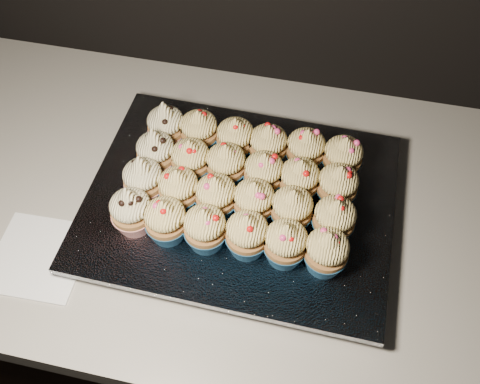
{
  "coord_description": "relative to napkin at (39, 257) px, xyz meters",
  "views": [
    {
      "loc": [
        0.07,
        1.2,
        1.62
      ],
      "look_at": [
        -0.03,
        1.68,
        0.95
      ],
      "focal_mm": 40.0,
      "sensor_mm": 36.0,
      "label": 1
    }
  ],
  "objects": [
    {
      "name": "foil_lining",
      "position": [
        0.28,
        0.15,
        0.03
      ],
      "size": [
        0.48,
        0.38,
        0.01
      ],
      "primitive_type": "cube",
      "rotation": [
        0.0,
        0.0,
        -0.02
      ],
      "color": "silver",
      "rests_on": "baking_tray"
    },
    {
      "name": "cupcake_10",
      "position": [
        0.36,
        0.12,
        0.07
      ],
      "size": [
        0.06,
        0.06,
        0.08
      ],
      "color": "#1A507D",
      "rests_on": "foil_lining"
    },
    {
      "name": "napkin",
      "position": [
        0.0,
        0.0,
        0.0
      ],
      "size": [
        0.14,
        0.14,
        0.0
      ],
      "primitive_type": "cube",
      "rotation": [
        0.0,
        0.0,
        0.04
      ],
      "color": "white",
      "rests_on": "worktop"
    },
    {
      "name": "cupcake_16",
      "position": [
        0.37,
        0.18,
        0.07
      ],
      "size": [
        0.06,
        0.06,
        0.08
      ],
      "color": "#1A507D",
      "rests_on": "foil_lining"
    },
    {
      "name": "cupcake_7",
      "position": [
        0.19,
        0.12,
        0.07
      ],
      "size": [
        0.06,
        0.06,
        0.08
      ],
      "color": "#1A507D",
      "rests_on": "foil_lining"
    },
    {
      "name": "cupcake_23",
      "position": [
        0.43,
        0.24,
        0.07
      ],
      "size": [
        0.06,
        0.06,
        0.08
      ],
      "color": "#1A507D",
      "rests_on": "foil_lining"
    },
    {
      "name": "cupcake_19",
      "position": [
        0.19,
        0.24,
        0.07
      ],
      "size": [
        0.06,
        0.06,
        0.08
      ],
      "color": "#1A507D",
      "rests_on": "foil_lining"
    },
    {
      "name": "cupcake_5",
      "position": [
        0.42,
        0.06,
        0.07
      ],
      "size": [
        0.06,
        0.06,
        0.08
      ],
      "color": "#1A507D",
      "rests_on": "foil_lining"
    },
    {
      "name": "cupcake_18",
      "position": [
        0.14,
        0.24,
        0.07
      ],
      "size": [
        0.06,
        0.06,
        0.1
      ],
      "color": "#A71717",
      "rests_on": "foil_lining"
    },
    {
      "name": "cupcake_21",
      "position": [
        0.31,
        0.24,
        0.07
      ],
      "size": [
        0.06,
        0.06,
        0.08
      ],
      "color": "#1A507D",
      "rests_on": "foil_lining"
    },
    {
      "name": "cupcake_6",
      "position": [
        0.14,
        0.13,
        0.07
      ],
      "size": [
        0.06,
        0.06,
        0.1
      ],
      "color": "#A71717",
      "rests_on": "foil_lining"
    },
    {
      "name": "cupcake_9",
      "position": [
        0.31,
        0.12,
        0.07
      ],
      "size": [
        0.06,
        0.06,
        0.08
      ],
      "color": "#1A507D",
      "rests_on": "foil_lining"
    },
    {
      "name": "cupcake_22",
      "position": [
        0.37,
        0.24,
        0.07
      ],
      "size": [
        0.06,
        0.06,
        0.08
      ],
      "color": "#1A507D",
      "rests_on": "foil_lining"
    },
    {
      "name": "cupcake_1",
      "position": [
        0.19,
        0.06,
        0.07
      ],
      "size": [
        0.06,
        0.06,
        0.08
      ],
      "color": "#1A507D",
      "rests_on": "foil_lining"
    },
    {
      "name": "baking_tray",
      "position": [
        0.28,
        0.15,
        0.01
      ],
      "size": [
        0.45,
        0.34,
        0.02
      ],
      "primitive_type": "cube",
      "rotation": [
        0.0,
        0.0,
        -0.02
      ],
      "color": "black",
      "rests_on": "worktop"
    },
    {
      "name": "cupcake_17",
      "position": [
        0.43,
        0.18,
        0.07
      ],
      "size": [
        0.06,
        0.06,
        0.08
      ],
      "color": "#1A507D",
      "rests_on": "foil_lining"
    },
    {
      "name": "cupcake_0",
      "position": [
        0.14,
        0.07,
        0.07
      ],
      "size": [
        0.06,
        0.06,
        0.1
      ],
      "color": "#A71717",
      "rests_on": "foil_lining"
    },
    {
      "name": "cupcake_11",
      "position": [
        0.43,
        0.12,
        0.07
      ],
      "size": [
        0.06,
        0.06,
        0.08
      ],
      "color": "#1A507D",
      "rests_on": "foil_lining"
    },
    {
      "name": "cupcake_20",
      "position": [
        0.25,
        0.24,
        0.07
      ],
      "size": [
        0.06,
        0.06,
        0.08
      ],
      "color": "#1A507D",
      "rests_on": "foil_lining"
    },
    {
      "name": "cupcake_2",
      "position": [
        0.25,
        0.06,
        0.07
      ],
      "size": [
        0.06,
        0.06,
        0.08
      ],
      "color": "#1A507D",
      "rests_on": "foil_lining"
    },
    {
      "name": "cupcake_14",
      "position": [
        0.25,
        0.18,
        0.07
      ],
      "size": [
        0.06,
        0.06,
        0.08
      ],
      "color": "#1A507D",
      "rests_on": "foil_lining"
    },
    {
      "name": "cabinet",
      "position": [
        0.31,
        0.17,
        -0.47
      ],
      "size": [
        2.4,
        0.6,
        0.86
      ],
      "primitive_type": "cube",
      "color": "black",
      "rests_on": "ground"
    },
    {
      "name": "cupcake_15",
      "position": [
        0.31,
        0.18,
        0.07
      ],
      "size": [
        0.06,
        0.06,
        0.08
      ],
      "color": "#1A507D",
      "rests_on": "foil_lining"
    },
    {
      "name": "cupcake_12",
      "position": [
        0.14,
        0.18,
        0.07
      ],
      "size": [
        0.06,
        0.06,
        0.1
      ],
      "color": "#A71717",
      "rests_on": "foil_lining"
    },
    {
      "name": "cupcake_3",
      "position": [
        0.31,
        0.07,
        0.07
      ],
      "size": [
        0.06,
        0.06,
        0.08
      ],
      "color": "#1A507D",
      "rests_on": "foil_lining"
    },
    {
      "name": "worktop",
      "position": [
        0.31,
        0.17,
        -0.02
      ],
      "size": [
        2.44,
        0.64,
        0.04
      ],
      "primitive_type": "cube",
      "color": "beige",
      "rests_on": "cabinet"
    },
    {
      "name": "cupcake_4",
      "position": [
        0.37,
        0.06,
        0.07
      ],
      "size": [
        0.06,
        0.06,
        0.08
      ],
      "color": "#1A507D",
      "rests_on": "foil_lining"
    },
    {
      "name": "cupcake_8",
      "position": [
        0.25,
        0.12,
        0.07
      ],
      "size": [
        0.06,
        0.06,
        0.08
      ],
      "color": "#1A507D",
      "rests_on": "foil_lining"
    },
    {
      "name": "cupcake_13",
      "position": [
        0.2,
        0.18,
        0.07
      ],
      "size": [
        0.06,
        0.06,
        0.08
      ],
      "color": "#1A507D",
      "rests_on": "foil_lining"
    }
  ]
}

